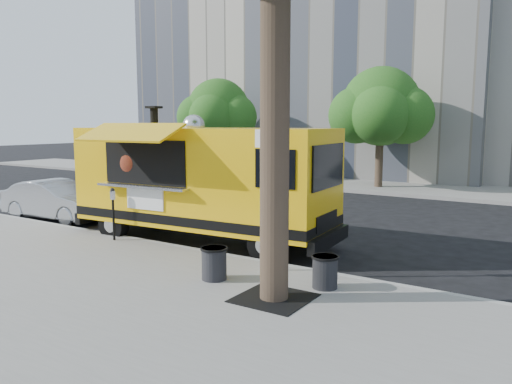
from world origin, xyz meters
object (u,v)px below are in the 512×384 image
far_tree_b (381,107)px  parking_meter (113,208)px  sedan (56,200)px  trash_bin_left (214,262)px  sign_post (261,187)px  trash_bin_right (325,271)px  far_tree_a (218,110)px  food_truck (201,179)px

far_tree_b → parking_meter: 14.48m
sedan → trash_bin_left: bearing=-111.7°
sign_post → trash_bin_right: bearing=-10.1°
far_tree_a → sign_post: bearing=-50.2°
parking_meter → sedan: parking_meter is taller
sign_post → sedan: 9.00m
parking_meter → sedan: 4.45m
parking_meter → sign_post: bearing=-2.5°
far_tree_b → sign_post: bearing=-79.9°
sign_post → far_tree_b: bearing=100.1°
sign_post → parking_meter: 4.64m
sign_post → sedan: sign_post is taller
far_tree_a → parking_meter: far_tree_a is taller
sign_post → far_tree_a: bearing=129.8°
food_truck → trash_bin_left: 3.83m
far_tree_a → far_tree_b: far_tree_b is taller
parking_meter → food_truck: food_truck is taller
far_tree_a → sign_post: 18.14m
far_tree_a → sedan: 12.99m
trash_bin_right → sedan: bearing=170.0°
food_truck → sedan: (-5.86, -0.17, -1.02)m
sign_post → sedan: (-8.78, 1.55, -1.21)m
food_truck → trash_bin_left: size_ratio=11.72×
sedan → sign_post: bearing=-104.9°
far_tree_b → trash_bin_left: (2.11, -15.22, -3.35)m
sign_post → parking_meter: (-4.55, 0.20, -0.87)m
far_tree_a → food_truck: size_ratio=0.74×
far_tree_a → parking_meter: 15.59m
parking_meter → trash_bin_right: (6.08, -0.47, -0.52)m
far_tree_a → trash_bin_right: bearing=-47.2°
far_tree_a → trash_bin_left: 18.81m
trash_bin_left → trash_bin_right: bearing=19.3°
far_tree_a → trash_bin_left: size_ratio=8.64×
food_truck → trash_bin_right: bearing=-28.2°
parking_meter → sedan: bearing=162.3°
far_tree_b → trash_bin_left: 15.72m
sign_post → trash_bin_right: 2.08m
far_tree_a → sign_post: far_tree_a is taller
sign_post → trash_bin_right: (1.53, -0.27, -1.38)m
far_tree_b → trash_bin_right: size_ratio=9.32×
parking_meter → food_truck: bearing=42.9°
far_tree_b → food_truck: 12.73m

